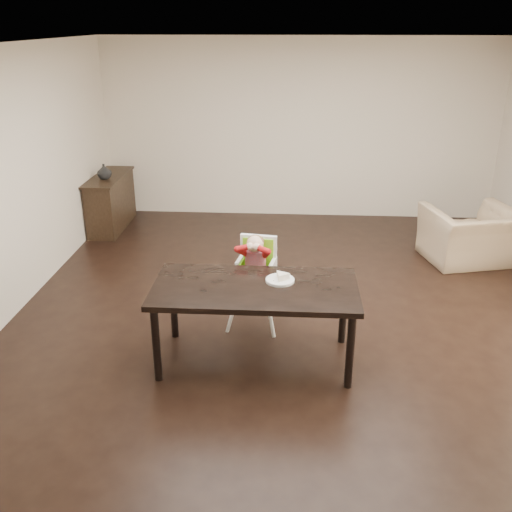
{
  "coord_description": "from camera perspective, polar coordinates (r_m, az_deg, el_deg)",
  "views": [
    {
      "loc": [
        -0.09,
        -5.27,
        2.91
      ],
      "look_at": [
        -0.42,
        -0.3,
        0.83
      ],
      "focal_mm": 40.0,
      "sensor_mm": 36.0,
      "label": 1
    }
  ],
  "objects": [
    {
      "name": "room_walls",
      "position": [
        5.38,
        4.74,
        11.22
      ],
      "size": [
        6.02,
        7.02,
        2.71
      ],
      "color": "beige",
      "rests_on": "ground"
    },
    {
      "name": "plate",
      "position": [
        5.08,
        2.48,
        -2.26
      ],
      "size": [
        0.31,
        0.31,
        0.07
      ],
      "rotation": [
        0.0,
        0.0,
        0.21
      ],
      "color": "white",
      "rests_on": "dining_table"
    },
    {
      "name": "ground",
      "position": [
        6.02,
        4.17,
        -6.35
      ],
      "size": [
        7.0,
        7.0,
        0.0
      ],
      "primitive_type": "plane",
      "color": "black",
      "rests_on": "ground"
    },
    {
      "name": "sideboard",
      "position": [
        8.78,
        -14.32,
        5.27
      ],
      "size": [
        0.44,
        1.26,
        0.79
      ],
      "color": "black",
      "rests_on": "ground"
    },
    {
      "name": "vase",
      "position": [
        8.51,
        -14.94,
        8.14
      ],
      "size": [
        0.26,
        0.27,
        0.21
      ],
      "primitive_type": "imported",
      "rotation": [
        0.0,
        0.0,
        0.31
      ],
      "color": "#99999E",
      "rests_on": "sideboard"
    },
    {
      "name": "high_chair",
      "position": [
        5.66,
        -0.0,
        -0.55
      ],
      "size": [
        0.46,
        0.46,
        0.97
      ],
      "rotation": [
        0.0,
        0.0,
        -0.15
      ],
      "color": "white",
      "rests_on": "ground"
    },
    {
      "name": "armchair",
      "position": [
        7.75,
        20.75,
        2.74
      ],
      "size": [
        1.21,
        0.93,
        0.94
      ],
      "primitive_type": "imported",
      "rotation": [
        0.0,
        0.0,
        3.38
      ],
      "color": "tan",
      "rests_on": "ground"
    },
    {
      "name": "dining_table",
      "position": [
        5.03,
        -0.09,
        -3.85
      ],
      "size": [
        1.8,
        0.9,
        0.75
      ],
      "color": "black",
      "rests_on": "ground"
    }
  ]
}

